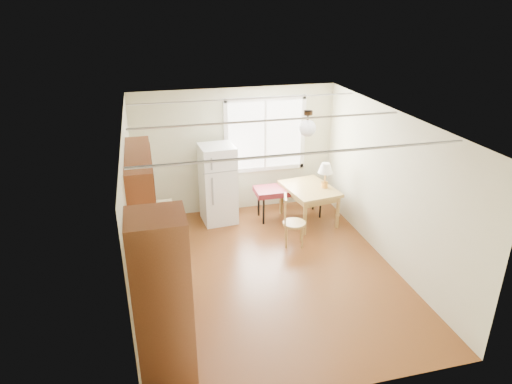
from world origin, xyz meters
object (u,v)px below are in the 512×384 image
object	(u,v)px
refrigerator	(218,184)
bench	(290,190)
dining_table	(309,192)
chair	(290,218)

from	to	relation	value
refrigerator	bench	size ratio (longest dim) A/B	1.10
bench	dining_table	bearing A→B (deg)	-39.08
bench	dining_table	distance (m)	0.40
dining_table	bench	bearing A→B (deg)	132.11
chair	bench	bearing A→B (deg)	87.18
refrigerator	dining_table	size ratio (longest dim) A/B	1.24
bench	chair	xyz separation A→B (m)	(-0.35, -1.07, -0.05)
refrigerator	chair	size ratio (longest dim) A/B	1.68
bench	refrigerator	bearing A→B (deg)	172.55
refrigerator	chair	world-z (taller)	refrigerator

